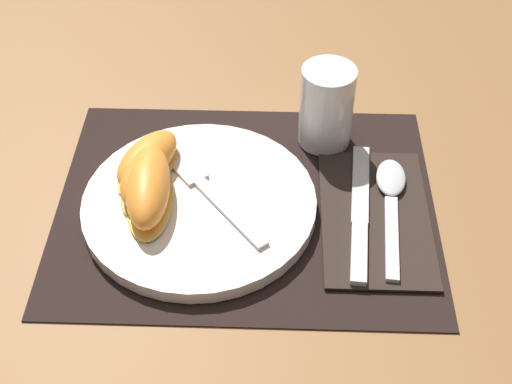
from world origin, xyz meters
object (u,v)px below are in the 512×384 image
at_px(knife, 360,213).
at_px(fork, 203,185).
at_px(citrus_wedge_1, 144,177).
at_px(spoon, 391,193).
at_px(citrus_wedge_0, 148,160).
at_px(citrus_wedge_2, 148,188).
at_px(juice_glass, 326,111).
at_px(plate, 200,204).

relative_size(knife, fork, 1.26).
bearing_deg(citrus_wedge_1, knife, -4.99).
xyz_separation_m(spoon, fork, (-0.21, -0.01, 0.01)).
height_order(knife, citrus_wedge_1, citrus_wedge_1).
distance_m(citrus_wedge_0, citrus_wedge_1, 0.03).
distance_m(citrus_wedge_0, citrus_wedge_2, 0.05).
bearing_deg(citrus_wedge_0, juice_glass, 21.63).
height_order(knife, citrus_wedge_2, citrus_wedge_2).
relative_size(spoon, fork, 1.09).
relative_size(juice_glass, citrus_wedge_2, 0.77).
distance_m(knife, fork, 0.18).
bearing_deg(citrus_wedge_2, citrus_wedge_0, 99.33).
xyz_separation_m(fork, citrus_wedge_1, (-0.06, -0.00, 0.02)).
distance_m(plate, citrus_wedge_0, 0.08).
bearing_deg(spoon, citrus_wedge_0, 176.22).
xyz_separation_m(juice_glass, spoon, (0.07, -0.10, -0.04)).
xyz_separation_m(plate, citrus_wedge_1, (-0.06, 0.01, 0.03)).
bearing_deg(citrus_wedge_1, citrus_wedge_2, -66.94).
relative_size(knife, spoon, 1.16).
relative_size(plate, knife, 1.25).
distance_m(juice_glass, citrus_wedge_0, 0.22).
xyz_separation_m(juice_glass, fork, (-0.14, -0.10, -0.03)).
bearing_deg(knife, citrus_wedge_0, 168.25).
relative_size(juice_glass, citrus_wedge_0, 0.91).
relative_size(knife, citrus_wedge_1, 2.06).
relative_size(plate, juice_glass, 2.52).
distance_m(plate, juice_glass, 0.19).
bearing_deg(juice_glass, citrus_wedge_0, -158.37).
bearing_deg(plate, fork, 81.17).
distance_m(knife, citrus_wedge_2, 0.23).
relative_size(juice_glass, citrus_wedge_1, 1.02).
bearing_deg(spoon, knife, -139.86).
xyz_separation_m(spoon, citrus_wedge_1, (-0.27, -0.01, 0.03)).
height_order(fork, citrus_wedge_0, citrus_wedge_0).
distance_m(knife, spoon, 0.05).
bearing_deg(knife, citrus_wedge_1, 175.01).
relative_size(fork, citrus_wedge_0, 1.46).
distance_m(plate, citrus_wedge_1, 0.07).
bearing_deg(juice_glass, spoon, -53.93).
bearing_deg(juice_glass, citrus_wedge_2, -146.88).
bearing_deg(fork, citrus_wedge_0, 159.62).
xyz_separation_m(citrus_wedge_0, citrus_wedge_2, (0.01, -0.05, 0.00)).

